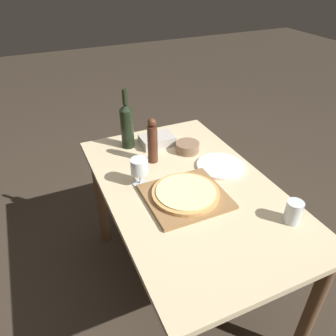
% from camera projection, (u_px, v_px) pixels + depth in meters
% --- Properties ---
extents(ground_plane, '(12.00, 12.00, 0.00)m').
position_uv_depth(ground_plane, '(185.00, 286.00, 1.98)').
color(ground_plane, '#382D23').
extents(dining_table, '(0.78, 1.28, 0.76)m').
position_uv_depth(dining_table, '(188.00, 205.00, 1.62)').
color(dining_table, '#CCB78E').
rests_on(dining_table, ground_plane).
extents(cutting_board, '(0.35, 0.33, 0.02)m').
position_uv_depth(cutting_board, '(186.00, 196.00, 1.49)').
color(cutting_board, olive).
rests_on(cutting_board, dining_table).
extents(pizza, '(0.31, 0.31, 0.02)m').
position_uv_depth(pizza, '(186.00, 193.00, 1.47)').
color(pizza, tan).
rests_on(pizza, cutting_board).
extents(wine_bottle, '(0.07, 0.07, 0.34)m').
position_uv_depth(wine_bottle, '(127.00, 125.00, 1.81)').
color(wine_bottle, black).
rests_on(wine_bottle, dining_table).
extents(pepper_mill, '(0.05, 0.05, 0.25)m').
position_uv_depth(pepper_mill, '(153.00, 142.00, 1.68)').
color(pepper_mill, '#4C2819').
rests_on(pepper_mill, dining_table).
extents(wine_glass, '(0.08, 0.08, 0.14)m').
position_uv_depth(wine_glass, '(139.00, 167.00, 1.53)').
color(wine_glass, silver).
rests_on(wine_glass, dining_table).
extents(small_bowl, '(0.13, 0.13, 0.05)m').
position_uv_depth(small_bowl, '(187.00, 147.00, 1.82)').
color(small_bowl, '#84664C').
rests_on(small_bowl, dining_table).
extents(drinking_tumbler, '(0.07, 0.07, 0.10)m').
position_uv_depth(drinking_tumbler, '(293.00, 212.00, 1.34)').
color(drinking_tumbler, silver).
rests_on(drinking_tumbler, dining_table).
extents(dinner_plate, '(0.25, 0.25, 0.01)m').
position_uv_depth(dinner_plate, '(220.00, 166.00, 1.70)').
color(dinner_plate, silver).
rests_on(dinner_plate, dining_table).
extents(food_container, '(0.19, 0.13, 0.05)m').
position_uv_depth(food_container, '(157.00, 140.00, 1.89)').
color(food_container, '#BCB7AD').
rests_on(food_container, dining_table).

